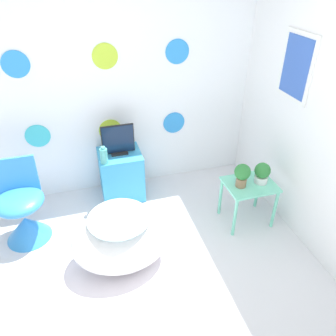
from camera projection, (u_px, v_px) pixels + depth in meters
The scene contains 12 objects.
ground_plane at pixel (153, 323), 2.52m from camera, with size 12.00×12.00×0.00m, color silver.
wall_back_dotted at pixel (104, 80), 3.38m from camera, with size 4.26×0.05×2.60m.
wall_right at pixel (300, 97), 2.97m from camera, with size 0.06×2.92×2.60m.
rug at pixel (127, 265), 3.00m from camera, with size 1.26×0.93×0.01m.
bathtub at pixel (121, 239), 2.90m from camera, with size 0.87×0.66×0.53m.
chair at pixel (24, 215), 3.16m from camera, with size 0.45×0.45×0.82m.
tv_cabinet at pixel (121, 175), 3.73m from camera, with size 0.46×0.43×0.57m.
tv at pixel (118, 141), 3.49m from camera, with size 0.35×0.12×0.34m.
vase at pixel (104, 156), 3.36m from camera, with size 0.08×0.08×0.19m.
side_table at pixel (249, 190), 3.30m from camera, with size 0.49×0.40×0.48m.
potted_plant_left at pixel (242, 174), 3.15m from camera, with size 0.16×0.16×0.24m.
potted_plant_right at pixel (262, 173), 3.22m from camera, with size 0.16×0.16×0.22m.
Camera 1 is at (-0.29, -1.44, 2.38)m, focal length 35.00 mm.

